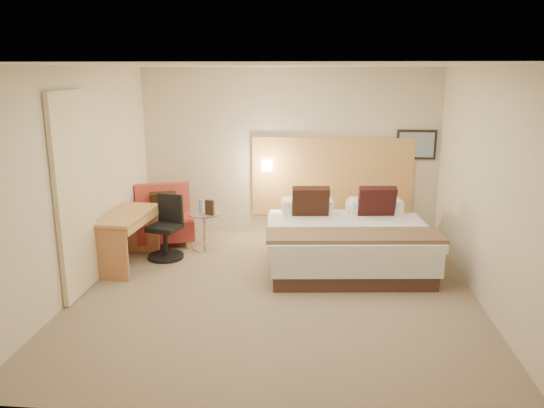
# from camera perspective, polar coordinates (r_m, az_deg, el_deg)

# --- Properties ---
(floor) EXTENTS (4.80, 5.00, 0.02)m
(floor) POSITION_cam_1_polar(r_m,az_deg,el_deg) (6.63, 0.50, -9.41)
(floor) COLOR #7B6953
(floor) RESTS_ON ground
(ceiling) EXTENTS (4.80, 5.00, 0.02)m
(ceiling) POSITION_cam_1_polar(r_m,az_deg,el_deg) (6.07, 0.56, 14.81)
(ceiling) COLOR white
(ceiling) RESTS_ON floor
(wall_back) EXTENTS (4.80, 0.02, 2.70)m
(wall_back) POSITION_cam_1_polar(r_m,az_deg,el_deg) (8.68, 1.86, 5.61)
(wall_back) COLOR beige
(wall_back) RESTS_ON floor
(wall_front) EXTENTS (4.80, 0.02, 2.70)m
(wall_front) POSITION_cam_1_polar(r_m,az_deg,el_deg) (3.81, -2.50, -5.71)
(wall_front) COLOR beige
(wall_front) RESTS_ON floor
(wall_left) EXTENTS (0.02, 5.00, 2.70)m
(wall_left) POSITION_cam_1_polar(r_m,az_deg,el_deg) (6.83, -20.07, 2.41)
(wall_left) COLOR beige
(wall_left) RESTS_ON floor
(wall_right) EXTENTS (0.02, 5.00, 2.70)m
(wall_right) POSITION_cam_1_polar(r_m,az_deg,el_deg) (6.49, 22.28, 1.61)
(wall_right) COLOR beige
(wall_right) RESTS_ON floor
(headboard_panel) EXTENTS (2.60, 0.04, 1.30)m
(headboard_panel) POSITION_cam_1_polar(r_m,az_deg,el_deg) (8.70, 6.44, 2.87)
(headboard_panel) COLOR tan
(headboard_panel) RESTS_ON wall_back
(art_frame) EXTENTS (0.62, 0.03, 0.47)m
(art_frame) POSITION_cam_1_polar(r_m,az_deg,el_deg) (8.75, 15.26, 6.18)
(art_frame) COLOR black
(art_frame) RESTS_ON wall_back
(art_canvas) EXTENTS (0.54, 0.01, 0.39)m
(art_canvas) POSITION_cam_1_polar(r_m,az_deg,el_deg) (8.73, 15.29, 6.16)
(art_canvas) COLOR gray
(art_canvas) RESTS_ON wall_back
(lamp_arm) EXTENTS (0.02, 0.12, 0.02)m
(lamp_arm) POSITION_cam_1_polar(r_m,az_deg,el_deg) (8.65, -0.51, 4.24)
(lamp_arm) COLOR silver
(lamp_arm) RESTS_ON wall_back
(lamp_shade) EXTENTS (0.15, 0.15, 0.15)m
(lamp_shade) POSITION_cam_1_polar(r_m,az_deg,el_deg) (8.59, -0.55, 4.17)
(lamp_shade) COLOR #FFEDC6
(lamp_shade) RESTS_ON wall_back
(curtain) EXTENTS (0.06, 0.90, 2.42)m
(curtain) POSITION_cam_1_polar(r_m,az_deg,el_deg) (6.62, -20.48, 0.86)
(curtain) COLOR beige
(curtain) RESTS_ON wall_left
(bottle_a) EXTENTS (0.08, 0.08, 0.20)m
(bottle_a) POSITION_cam_1_polar(r_m,az_deg,el_deg) (8.05, -7.64, -0.16)
(bottle_a) COLOR #91A7E0
(bottle_a) RESTS_ON side_table
(menu_folder) EXTENTS (0.14, 0.09, 0.22)m
(menu_folder) POSITION_cam_1_polar(r_m,az_deg,el_deg) (7.88, -6.73, -0.38)
(menu_folder) COLOR #302013
(menu_folder) RESTS_ON side_table
(bed) EXTENTS (2.34, 2.30, 1.06)m
(bed) POSITION_cam_1_polar(r_m,az_deg,el_deg) (7.49, 7.89, -3.83)
(bed) COLOR #3B261D
(bed) RESTS_ON floor
(lounge_chair) EXTENTS (1.05, 0.99, 0.90)m
(lounge_chair) POSITION_cam_1_polar(r_m,az_deg,el_deg) (8.49, -11.52, -1.71)
(lounge_chair) COLOR tan
(lounge_chair) RESTS_ON floor
(side_table) EXTENTS (0.63, 0.63, 0.56)m
(side_table) POSITION_cam_1_polar(r_m,az_deg,el_deg) (8.07, -7.25, -2.70)
(side_table) COLOR white
(side_table) RESTS_ON floor
(desk) EXTENTS (0.62, 1.23, 0.75)m
(desk) POSITION_cam_1_polar(r_m,az_deg,el_deg) (7.54, -15.28, -2.13)
(desk) COLOR #B68847
(desk) RESTS_ON floor
(desk_chair) EXTENTS (0.62, 0.62, 0.90)m
(desk_chair) POSITION_cam_1_polar(r_m,az_deg,el_deg) (7.79, -11.26, -3.04)
(desk_chair) COLOR black
(desk_chair) RESTS_ON floor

